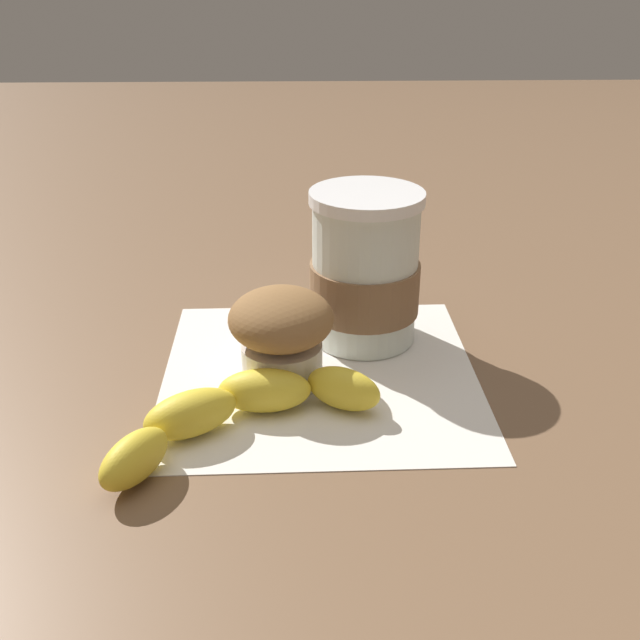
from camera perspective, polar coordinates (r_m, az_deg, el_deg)
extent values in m
plane|color=brown|center=(0.62, 0.00, -4.17)|extent=(3.00, 3.00, 0.00)
cube|color=white|center=(0.62, 0.00, -4.11)|extent=(0.26, 0.26, 0.00)
cylinder|color=silver|center=(0.65, 3.44, 3.63)|extent=(0.09, 0.09, 0.12)
cylinder|color=white|center=(0.63, 3.60, 9.30)|extent=(0.10, 0.10, 0.01)
cylinder|color=#846042|center=(0.66, 3.40, 2.51)|extent=(0.10, 0.10, 0.04)
cylinder|color=white|center=(0.60, -2.90, -3.23)|extent=(0.06, 0.06, 0.03)
ellipsoid|color=olive|center=(0.58, -2.99, 0.10)|extent=(0.08, 0.08, 0.05)
ellipsoid|color=yellow|center=(0.57, 1.80, -5.24)|extent=(0.05, 0.07, 0.03)
ellipsoid|color=yellow|center=(0.57, -4.25, -5.37)|extent=(0.03, 0.07, 0.03)
ellipsoid|color=yellow|center=(0.55, -9.82, -7.05)|extent=(0.06, 0.08, 0.03)
ellipsoid|color=yellow|center=(0.51, -13.97, -10.20)|extent=(0.06, 0.05, 0.03)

